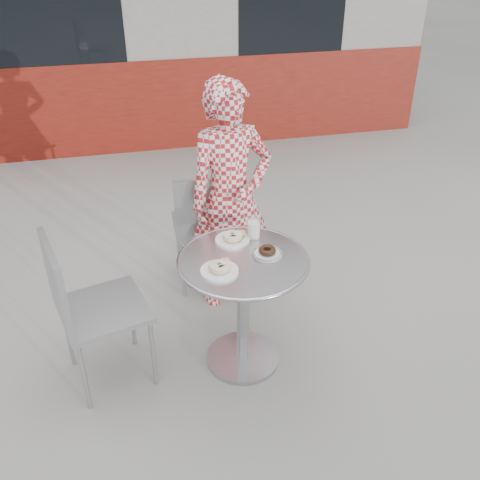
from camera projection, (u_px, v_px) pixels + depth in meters
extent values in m
plane|color=#999792|center=(247.00, 364.00, 3.21)|extent=(60.00, 60.00, 0.00)
cube|color=maroon|center=(168.00, 104.00, 6.01)|extent=(6.02, 0.20, 1.00)
cylinder|color=silver|center=(243.00, 357.00, 3.24)|extent=(0.44, 0.44, 0.03)
cylinder|color=silver|center=(243.00, 312.00, 3.06)|extent=(0.07, 0.07, 0.70)
cylinder|color=silver|center=(243.00, 261.00, 2.88)|extent=(0.70, 0.70, 0.02)
torus|color=silver|center=(243.00, 261.00, 2.88)|extent=(0.72, 0.72, 0.02)
cube|color=#9D9FA4|center=(205.00, 225.00, 3.74)|extent=(0.45, 0.45, 0.03)
cube|color=#9D9FA4|center=(208.00, 209.00, 3.45)|extent=(0.43, 0.05, 0.43)
cube|color=#9D9FA4|center=(104.00, 309.00, 2.90)|extent=(0.54, 0.54, 0.03)
cube|color=#9D9FA4|center=(56.00, 284.00, 2.69)|extent=(0.14, 0.44, 0.45)
imported|color=maroon|center=(230.00, 198.00, 3.42)|extent=(0.61, 0.45, 1.53)
cylinder|color=white|center=(233.00, 240.00, 3.03)|extent=(0.20, 0.20, 0.01)
torus|color=tan|center=(232.00, 236.00, 3.01)|extent=(0.11, 0.11, 0.04)
sphere|color=#B77A3F|center=(242.00, 233.00, 3.04)|extent=(0.04, 0.04, 0.04)
cylinder|color=white|center=(219.00, 271.00, 2.76)|extent=(0.20, 0.20, 0.01)
torus|color=tan|center=(219.00, 267.00, 2.75)|extent=(0.12, 0.12, 0.04)
sphere|color=#B77A3F|center=(226.00, 261.00, 2.80)|extent=(0.04, 0.04, 0.04)
cylinder|color=white|center=(267.00, 254.00, 2.91)|extent=(0.16, 0.16, 0.01)
torus|color=black|center=(267.00, 250.00, 2.89)|extent=(0.10, 0.10, 0.03)
torus|color=black|center=(267.00, 253.00, 2.90)|extent=(0.17, 0.17, 0.01)
cylinder|color=white|center=(254.00, 230.00, 3.04)|extent=(0.07, 0.07, 0.10)
cylinder|color=white|center=(254.00, 229.00, 3.03)|extent=(0.08, 0.08, 0.12)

